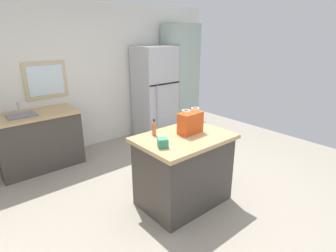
{
  "coord_description": "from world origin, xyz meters",
  "views": [
    {
      "loc": [
        -2.28,
        -2.17,
        2.09
      ],
      "look_at": [
        -0.17,
        0.33,
        0.96
      ],
      "focal_mm": 29.1,
      "sensor_mm": 36.0,
      "label": 1
    }
  ],
  "objects_px": {
    "tall_cabinet": "(180,79)",
    "bottle": "(154,128)",
    "refrigerator": "(155,92)",
    "shopping_bag": "(190,123)",
    "kitchen_island": "(183,169)",
    "small_box": "(163,143)"
  },
  "relations": [
    {
      "from": "refrigerator",
      "to": "tall_cabinet",
      "type": "height_order",
      "value": "tall_cabinet"
    },
    {
      "from": "refrigerator",
      "to": "shopping_bag",
      "type": "bearing_deg",
      "value": -117.1
    },
    {
      "from": "refrigerator",
      "to": "shopping_bag",
      "type": "distance_m",
      "value": 2.4
    },
    {
      "from": "small_box",
      "to": "bottle",
      "type": "distance_m",
      "value": 0.38
    },
    {
      "from": "shopping_bag",
      "to": "bottle",
      "type": "bearing_deg",
      "value": 149.88
    },
    {
      "from": "kitchen_island",
      "to": "small_box",
      "type": "height_order",
      "value": "small_box"
    },
    {
      "from": "bottle",
      "to": "refrigerator",
      "type": "bearing_deg",
      "value": 52.23
    },
    {
      "from": "tall_cabinet",
      "to": "shopping_bag",
      "type": "distance_m",
      "value": 2.79
    },
    {
      "from": "tall_cabinet",
      "to": "bottle",
      "type": "relative_size",
      "value": 11.12
    },
    {
      "from": "kitchen_island",
      "to": "tall_cabinet",
      "type": "distance_m",
      "value": 2.97
    },
    {
      "from": "small_box",
      "to": "bottle",
      "type": "relative_size",
      "value": 0.54
    },
    {
      "from": "tall_cabinet",
      "to": "small_box",
      "type": "height_order",
      "value": "tall_cabinet"
    },
    {
      "from": "shopping_bag",
      "to": "bottle",
      "type": "xyz_separation_m",
      "value": [
        -0.39,
        0.22,
        -0.05
      ]
    },
    {
      "from": "refrigerator",
      "to": "tall_cabinet",
      "type": "relative_size",
      "value": 0.81
    },
    {
      "from": "kitchen_island",
      "to": "bottle",
      "type": "distance_m",
      "value": 0.65
    },
    {
      "from": "refrigerator",
      "to": "tall_cabinet",
      "type": "distance_m",
      "value": 0.72
    },
    {
      "from": "refrigerator",
      "to": "small_box",
      "type": "xyz_separation_m",
      "value": [
        -1.63,
        -2.26,
        0.04
      ]
    },
    {
      "from": "bottle",
      "to": "kitchen_island",
      "type": "bearing_deg",
      "value": -45.67
    },
    {
      "from": "refrigerator",
      "to": "kitchen_island",
      "type": "bearing_deg",
      "value": -119.49
    },
    {
      "from": "refrigerator",
      "to": "bottle",
      "type": "height_order",
      "value": "refrigerator"
    },
    {
      "from": "bottle",
      "to": "tall_cabinet",
      "type": "bearing_deg",
      "value": 41.33
    },
    {
      "from": "kitchen_island",
      "to": "small_box",
      "type": "bearing_deg",
      "value": -167.72
    }
  ]
}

